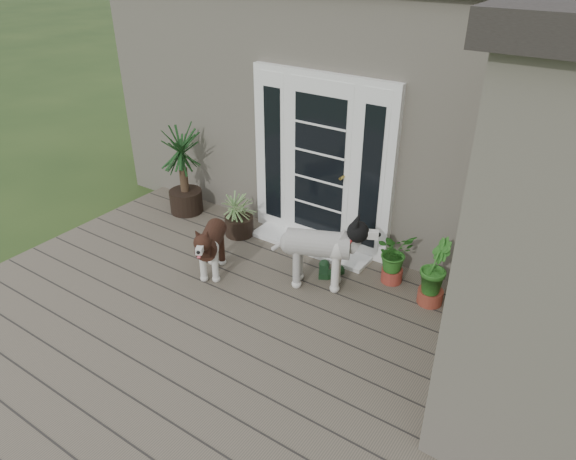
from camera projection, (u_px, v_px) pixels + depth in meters
The scene contains 14 objects.
deck at pixel (219, 345), 5.21m from camera, with size 6.20×4.60×0.12m, color #6B5B4C.
house_main at pixel (408, 98), 7.55m from camera, with size 7.40×4.00×3.10m, color #665E54.
door_unit at pixel (321, 163), 6.34m from camera, with size 1.90×0.14×2.15m, color white.
door_step at pixel (310, 245), 6.71m from camera, with size 1.60×0.40×0.05m, color white.
brindle_dog at pixel (212, 248), 6.07m from camera, with size 0.33×0.78×0.65m, color #3B2015, non-canonical shape.
white_dog at pixel (318, 255), 5.82m from camera, with size 0.40×0.94×0.78m, color silver, non-canonical shape.
spider_plant at pixel (239, 212), 6.85m from camera, with size 0.63×0.63×0.67m, color #97B670, non-canonical shape.
yucca at pixel (183, 170), 7.29m from camera, with size 0.87×0.87×1.26m, color black, non-canonical shape.
herb_a at pixel (393, 261), 5.94m from camera, with size 0.42×0.42×0.53m, color #285B1A.
herb_b at pixel (432, 281), 5.58m from camera, with size 0.37×0.37×0.56m, color #205A19.
herb_c at pixel (483, 287), 5.56m from camera, with size 0.31×0.31×0.48m, color #18551D.
sapling at pixel (507, 288), 4.52m from camera, with size 0.49×0.49×1.67m, color #235719, non-canonical shape.
clog_left at pixel (324, 270), 6.18m from camera, with size 0.15×0.32×0.10m, color black, non-canonical shape.
clog_right at pixel (334, 272), 6.15m from camera, with size 0.13×0.27×0.08m, color #163719, non-canonical shape.
Camera 1 is at (2.80, -2.52, 3.60)m, focal length 33.01 mm.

